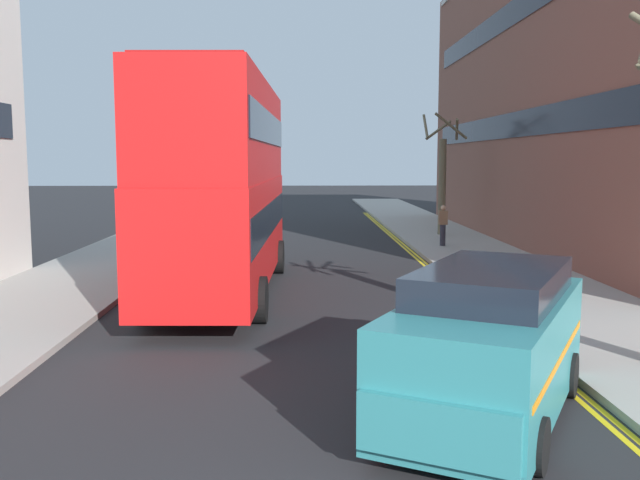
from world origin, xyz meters
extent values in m
cube|color=#9E9991|center=(6.50, 16.00, 0.07)|extent=(4.00, 80.00, 0.14)
cube|color=#9E9991|center=(-6.50, 16.00, 0.07)|extent=(4.00, 80.00, 0.14)
cube|color=yellow|center=(4.40, 14.00, 0.00)|extent=(0.10, 56.00, 0.01)
cube|color=yellow|center=(4.24, 14.00, 0.00)|extent=(0.10, 56.00, 0.01)
cube|color=red|center=(-1.98, 14.05, 1.74)|extent=(2.81, 10.87, 2.60)
cube|color=red|center=(-1.98, 14.05, 4.29)|extent=(2.75, 10.65, 2.50)
cube|color=black|center=(-1.98, 14.05, 2.04)|extent=(2.83, 10.44, 0.84)
cube|color=black|center=(-1.98, 14.05, 4.39)|extent=(2.81, 10.22, 0.80)
cube|color=yellow|center=(-1.82, 19.43, 3.29)|extent=(2.00, 0.12, 0.44)
cube|color=maroon|center=(-1.98, 14.05, 5.59)|extent=(2.53, 9.78, 0.10)
cylinder|color=black|center=(-3.13, 17.44, 0.52)|extent=(0.33, 1.05, 1.04)
cylinder|color=black|center=(-0.63, 17.36, 0.52)|extent=(0.33, 1.05, 1.04)
cylinder|color=black|center=(-3.33, 10.74, 0.52)|extent=(0.33, 1.05, 1.04)
cylinder|color=black|center=(-0.83, 10.67, 0.52)|extent=(0.33, 1.05, 1.04)
cube|color=teal|center=(2.66, 4.94, 0.94)|extent=(3.89, 5.04, 1.50)
cube|color=black|center=(2.73, 5.07, 1.74)|extent=(2.95, 3.50, 0.76)
cube|color=teal|center=(1.78, 3.28, 0.68)|extent=(2.15, 1.89, 0.67)
cube|color=orange|center=(2.66, 4.94, 0.99)|extent=(3.73, 4.72, 0.10)
cylinder|color=black|center=(2.77, 3.23, 0.34)|extent=(0.51, 0.70, 0.68)
cylinder|color=black|center=(1.18, 4.08, 0.34)|extent=(0.51, 0.70, 0.68)
cylinder|color=black|center=(4.14, 5.80, 0.34)|extent=(0.51, 0.70, 0.68)
cylinder|color=black|center=(2.55, 6.65, 0.34)|extent=(0.51, 0.70, 0.68)
cylinder|color=#2D2D38|center=(5.73, 23.07, 0.56)|extent=(0.22, 0.22, 0.85)
cube|color=#8C6647|center=(5.73, 23.07, 1.27)|extent=(0.34, 0.22, 0.56)
sphere|color=tan|center=(5.73, 23.07, 1.66)|extent=(0.20, 0.20, 0.20)
cylinder|color=#6B6047|center=(6.52, 27.26, 2.32)|extent=(0.33, 0.33, 4.35)
cylinder|color=#6B6047|center=(7.11, 27.13, 4.92)|extent=(0.38, 1.25, 0.93)
cylinder|color=#6B6047|center=(6.41, 27.85, 4.91)|extent=(1.25, 0.34, 0.92)
cylinder|color=#6B6047|center=(5.72, 27.30, 5.05)|extent=(0.21, 1.64, 1.20)
cylinder|color=#6B6047|center=(6.71, 26.50, 5.04)|extent=(1.59, 0.51, 1.17)
cube|color=brown|center=(13.50, 24.68, 6.49)|extent=(10.00, 28.00, 12.98)
cube|color=black|center=(8.48, 24.68, 9.35)|extent=(0.04, 24.64, 1.00)
cube|color=black|center=(8.48, 24.68, 4.93)|extent=(0.04, 24.64, 1.00)
camera|label=1|loc=(0.10, -4.26, 3.59)|focal=38.84mm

